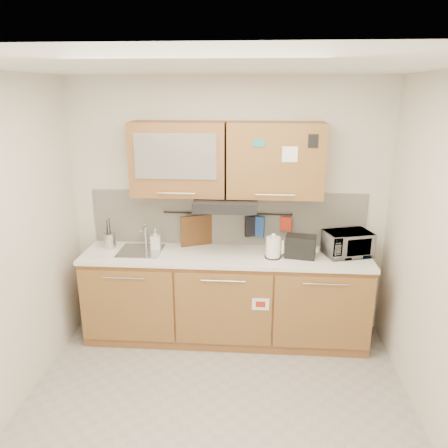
# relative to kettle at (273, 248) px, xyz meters

# --- Properties ---
(floor) EXTENTS (3.20, 3.20, 0.00)m
(floor) POSITION_rel_kettle_xyz_m (-0.46, -1.13, -1.02)
(floor) COLOR #9E9993
(floor) RESTS_ON ground
(ceiling) EXTENTS (3.20, 3.20, 0.00)m
(ceiling) POSITION_rel_kettle_xyz_m (-0.46, -1.13, 1.58)
(ceiling) COLOR white
(ceiling) RESTS_ON wall_back
(wall_back) EXTENTS (3.20, 0.00, 3.20)m
(wall_back) POSITION_rel_kettle_xyz_m (-0.46, 0.37, 0.28)
(wall_back) COLOR silver
(wall_back) RESTS_ON ground
(base_cabinet) EXTENTS (2.80, 0.64, 0.88)m
(base_cabinet) POSITION_rel_kettle_xyz_m (-0.46, 0.06, -0.61)
(base_cabinet) COLOR #935F34
(base_cabinet) RESTS_ON floor
(countertop) EXTENTS (2.82, 0.62, 0.04)m
(countertop) POSITION_rel_kettle_xyz_m (-0.46, 0.06, -0.12)
(countertop) COLOR white
(countertop) RESTS_ON base_cabinet
(backsplash) EXTENTS (2.80, 0.02, 0.56)m
(backsplash) POSITION_rel_kettle_xyz_m (-0.46, 0.36, 0.18)
(backsplash) COLOR silver
(backsplash) RESTS_ON countertop
(upper_cabinets) EXTENTS (1.82, 0.37, 0.70)m
(upper_cabinets) POSITION_rel_kettle_xyz_m (-0.47, 0.19, 0.81)
(upper_cabinets) COLOR #935F34
(upper_cabinets) RESTS_ON wall_back
(range_hood) EXTENTS (0.60, 0.46, 0.10)m
(range_hood) POSITION_rel_kettle_xyz_m (-0.46, 0.12, 0.40)
(range_hood) COLOR black
(range_hood) RESTS_ON upper_cabinets
(sink) EXTENTS (0.42, 0.40, 0.26)m
(sink) POSITION_rel_kettle_xyz_m (-1.31, 0.08, -0.09)
(sink) COLOR silver
(sink) RESTS_ON countertop
(utensil_rail) EXTENTS (1.30, 0.02, 0.02)m
(utensil_rail) POSITION_rel_kettle_xyz_m (-0.46, 0.32, 0.24)
(utensil_rail) COLOR black
(utensil_rail) RESTS_ON backsplash
(utensil_crock) EXTENTS (0.13, 0.13, 0.31)m
(utensil_crock) POSITION_rel_kettle_xyz_m (-1.65, 0.15, -0.02)
(utensil_crock) COLOR #BBBBC0
(utensil_crock) RESTS_ON countertop
(kettle) EXTENTS (0.18, 0.16, 0.25)m
(kettle) POSITION_rel_kettle_xyz_m (0.00, 0.00, 0.00)
(kettle) COLOR white
(kettle) RESTS_ON countertop
(toaster) EXTENTS (0.31, 0.22, 0.21)m
(toaster) POSITION_rel_kettle_xyz_m (0.26, 0.03, 0.01)
(toaster) COLOR black
(toaster) RESTS_ON countertop
(microwave) EXTENTS (0.50, 0.41, 0.24)m
(microwave) POSITION_rel_kettle_xyz_m (0.72, 0.12, 0.02)
(microwave) COLOR #999999
(microwave) RESTS_ON countertop
(soap_bottle) EXTENTS (0.10, 0.11, 0.21)m
(soap_bottle) POSITION_rel_kettle_xyz_m (-1.17, 0.14, 0.01)
(soap_bottle) COLOR #999999
(soap_bottle) RESTS_ON countertop
(cutting_board) EXTENTS (0.37, 0.19, 0.48)m
(cutting_board) POSITION_rel_kettle_xyz_m (-0.75, 0.30, -0.02)
(cutting_board) COLOR brown
(cutting_board) RESTS_ON utensil_rail
(oven_mitt) EXTENTS (0.13, 0.08, 0.21)m
(oven_mitt) POSITION_rel_kettle_xyz_m (-0.15, 0.30, 0.12)
(oven_mitt) COLOR navy
(oven_mitt) RESTS_ON utensil_rail
(dark_pouch) EXTENTS (0.14, 0.09, 0.21)m
(dark_pouch) POSITION_rel_kettle_xyz_m (-0.21, 0.30, 0.12)
(dark_pouch) COLOR black
(dark_pouch) RESTS_ON utensil_rail
(pot_holder) EXTENTS (0.12, 0.06, 0.14)m
(pot_holder) POSITION_rel_kettle_xyz_m (0.13, 0.30, 0.15)
(pot_holder) COLOR red
(pot_holder) RESTS_ON utensil_rail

